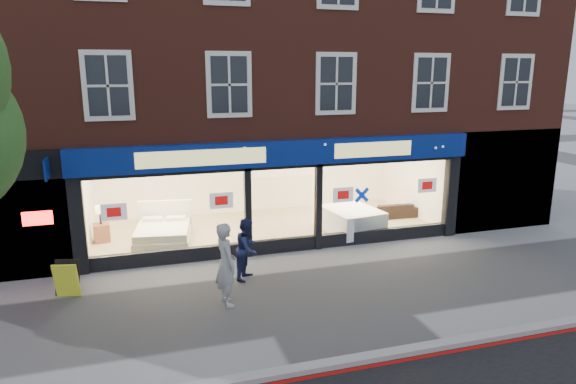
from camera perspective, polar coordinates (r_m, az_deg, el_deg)
name	(u,v)px	position (r m, az deg, el deg)	size (l,w,h in m)	color
ground	(320,295)	(12.41, 3.61, -11.31)	(120.00, 120.00, 0.00)	gray
kerb_line	(380,365)	(9.91, 10.21, -18.36)	(60.00, 0.10, 0.01)	#8C0A07
kerb_stone	(375,356)	(10.03, 9.68, -17.54)	(60.00, 0.25, 0.12)	gray
showroom_floor	(265,228)	(17.07, -2.56, -4.05)	(11.00, 4.50, 0.10)	tan
building	(250,23)	(17.97, -4.25, 18.18)	(19.00, 8.26, 10.30)	#5F281D
display_bed	(163,233)	(15.85, -13.69, -4.46)	(1.89, 2.19, 1.11)	silver
bedside_table	(102,233)	(16.56, -19.99, -4.27)	(0.45, 0.45, 0.55)	brown
mattress_stack	(351,220)	(16.62, 7.07, -3.11)	(1.76, 2.09, 0.75)	white
sofa	(392,210)	(18.48, 11.51, -1.96)	(1.74, 0.68, 0.51)	black
a_board	(67,279)	(13.17, -23.35, -8.87)	(0.57, 0.37, 0.87)	yellow
pedestrian_grey	(226,264)	(11.64, -6.92, -7.97)	(0.70, 0.46, 1.92)	#929498
pedestrian_blue	(247,249)	(13.04, -4.53, -6.30)	(0.77, 0.60, 1.58)	#191E46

